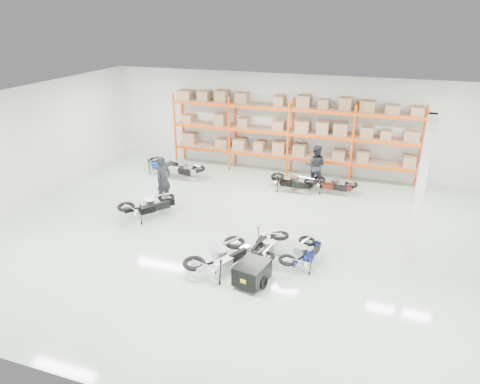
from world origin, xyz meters
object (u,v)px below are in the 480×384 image
(moto_back_a, at_px, (164,162))
(moto_back_b, at_px, (181,166))
(trailer, at_px, (252,273))
(person_left, at_px, (164,180))
(moto_blue_centre, at_px, (304,250))
(moto_silver_left, at_px, (221,252))
(moto_touring_right, at_px, (267,242))
(moto_back_c, at_px, (293,179))
(moto_back_d, at_px, (334,182))
(moto_black_far_left, at_px, (149,202))
(person_back, at_px, (315,166))

(moto_back_a, distance_m, moto_back_b, 0.98)
(trailer, bearing_deg, person_left, 151.12)
(trailer, distance_m, moto_back_a, 9.67)
(moto_blue_centre, height_order, moto_silver_left, moto_silver_left)
(moto_back_a, height_order, moto_back_b, moto_back_b)
(moto_touring_right, bearing_deg, moto_back_c, 98.62)
(moto_blue_centre, height_order, trailer, moto_blue_centre)
(moto_blue_centre, xyz_separation_m, moto_back_c, (-1.54, 5.52, 0.05))
(moto_blue_centre, distance_m, trailer, 1.92)
(moto_back_a, xyz_separation_m, moto_back_d, (7.80, 0.21, -0.07))
(moto_black_far_left, xyz_separation_m, moto_back_d, (6.20, 4.43, -0.08))
(moto_blue_centre, distance_m, person_back, 6.37)
(moto_silver_left, xyz_separation_m, moto_back_b, (-4.47, 6.51, -0.03))
(moto_silver_left, height_order, moto_back_b, moto_silver_left)
(trailer, bearing_deg, moto_blue_centre, 64.73)
(moto_blue_centre, relative_size, moto_silver_left, 0.82)
(moto_back_b, distance_m, moto_back_d, 6.86)
(moto_touring_right, distance_m, person_back, 6.27)
(moto_blue_centre, height_order, person_left, person_left)
(person_back, bearing_deg, trailer, 85.29)
(person_back, bearing_deg, moto_back_d, 150.51)
(trailer, height_order, person_left, person_left)
(moto_blue_centre, relative_size, moto_back_b, 0.86)
(moto_back_c, relative_size, person_left, 0.94)
(moto_blue_centre, bearing_deg, moto_touring_right, 11.04)
(moto_back_c, distance_m, person_back, 1.19)
(moto_back_b, relative_size, moto_back_d, 1.15)
(moto_back_c, xyz_separation_m, person_back, (0.80, 0.78, 0.39))
(moto_silver_left, bearing_deg, moto_back_b, -30.17)
(person_left, bearing_deg, moto_back_a, 50.21)
(moto_black_far_left, distance_m, moto_back_a, 4.51)
(person_left, bearing_deg, moto_back_b, 34.56)
(moto_touring_right, height_order, person_back, person_back)
(trailer, distance_m, moto_back_c, 7.07)
(moto_back_d, bearing_deg, moto_back_a, 97.84)
(moto_silver_left, relative_size, moto_back_b, 1.05)
(moto_black_far_left, height_order, moto_touring_right, moto_black_far_left)
(trailer, distance_m, moto_back_b, 8.87)
(moto_black_far_left, bearing_deg, moto_touring_right, -157.37)
(moto_black_far_left, distance_m, moto_touring_right, 5.08)
(moto_back_c, bearing_deg, moto_touring_right, -170.84)
(moto_black_far_left, xyz_separation_m, moto_touring_right, (4.90, -1.34, -0.08))
(moto_back_a, xyz_separation_m, person_back, (6.91, 0.68, 0.37))
(moto_black_far_left, distance_m, trailer, 5.72)
(moto_black_far_left, xyz_separation_m, moto_back_b, (-0.64, 3.99, -0.01))
(trailer, bearing_deg, moto_back_b, 140.34)
(moto_black_far_left, height_order, moto_back_d, moto_black_far_left)
(moto_black_far_left, distance_m, moto_back_b, 4.04)
(moto_blue_centre, bearing_deg, person_left, -9.58)
(moto_back_c, bearing_deg, moto_back_d, -74.41)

